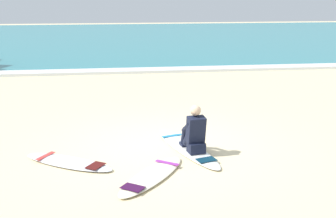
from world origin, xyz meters
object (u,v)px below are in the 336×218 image
(surfer_seated, at_px, (194,133))
(surfboard_spare_far, at_px, (152,175))
(surfboard_main, at_px, (187,148))
(surfboard_spare_near, at_px, (68,162))

(surfer_seated, xyz_separation_m, surfboard_spare_far, (-0.95, -1.02, -0.40))
(surfboard_main, xyz_separation_m, surfboard_spare_far, (-0.85, -1.30, 0.00))
(surfboard_spare_far, bearing_deg, surfboard_spare_near, 151.17)
(surfboard_main, relative_size, surfer_seated, 2.79)
(surfboard_main, bearing_deg, surfer_seated, -70.79)
(surfer_seated, relative_size, surfboard_spare_far, 0.49)
(surfer_seated, distance_m, surfboard_spare_far, 1.45)
(surfer_seated, height_order, surfboard_spare_far, surfer_seated)
(surfer_seated, bearing_deg, surfboard_spare_far, -132.75)
(surfer_seated, height_order, surfboard_spare_near, surfer_seated)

